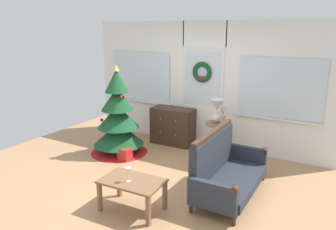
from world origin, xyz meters
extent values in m
plane|color=#AD7F56|center=(0.00, 0.00, 0.00)|extent=(6.76, 6.76, 0.00)
cube|color=white|center=(-1.52, 2.09, 1.27)|extent=(2.15, 0.08, 2.55)
cube|color=white|center=(1.52, 2.09, 1.27)|extent=(2.15, 0.08, 2.55)
cube|color=white|center=(0.00, 2.09, 2.30)|extent=(0.94, 0.08, 0.50)
cube|color=silver|center=(0.00, 2.05, 1.02)|extent=(0.90, 0.05, 2.05)
cube|color=white|center=(0.00, 2.03, 0.45)|extent=(0.78, 0.02, 0.80)
cube|color=silver|center=(0.00, 2.03, 1.40)|extent=(0.78, 0.01, 1.10)
cube|color=silver|center=(-1.52, 2.03, 1.35)|extent=(1.50, 0.01, 1.10)
cube|color=silver|center=(1.52, 2.03, 1.35)|extent=(1.50, 0.01, 1.10)
cube|color=silver|center=(-1.52, 2.02, 0.78)|extent=(1.59, 0.06, 0.03)
cube|color=silver|center=(1.52, 2.02, 0.78)|extent=(1.59, 0.06, 0.03)
torus|color=#164424|center=(0.00, 1.99, 1.55)|extent=(0.41, 0.09, 0.41)
cube|color=red|center=(0.00, 1.97, 1.42)|extent=(0.10, 0.02, 0.10)
cylinder|color=#4C331E|center=(-1.23, 0.81, 0.11)|extent=(0.10, 0.10, 0.23)
cone|color=red|center=(-1.23, 0.81, 0.05)|extent=(1.13, 1.13, 0.10)
cone|color=#194C28|center=(-1.23, 0.81, 0.39)|extent=(0.99, 0.99, 0.44)
cone|color=#194C28|center=(-1.23, 0.81, 0.74)|extent=(0.81, 0.81, 0.44)
cone|color=#194C28|center=(-1.23, 0.81, 1.09)|extent=(0.63, 0.63, 0.44)
cone|color=#194C28|center=(-1.23, 0.81, 1.44)|extent=(0.45, 0.45, 0.44)
cone|color=#E0BC4C|center=(-1.23, 0.81, 1.68)|extent=(0.12, 0.12, 0.12)
sphere|color=red|center=(-1.02, 0.68, 1.17)|extent=(0.06, 0.06, 0.06)
sphere|color=gold|center=(-1.20, 1.22, 0.42)|extent=(0.07, 0.07, 0.07)
sphere|color=silver|center=(-0.91, 0.97, 0.51)|extent=(0.07, 0.07, 0.07)
sphere|color=#264CB2|center=(-1.31, 0.98, 1.40)|extent=(0.07, 0.07, 0.07)
sphere|color=red|center=(-1.58, 0.73, 0.64)|extent=(0.07, 0.07, 0.07)
cube|color=#3D281C|center=(-0.55, 1.79, 0.39)|extent=(0.91, 0.43, 0.78)
sphere|color=tan|center=(-0.73, 1.57, 0.58)|extent=(0.03, 0.03, 0.03)
sphere|color=tan|center=(-0.37, 1.57, 0.58)|extent=(0.03, 0.03, 0.03)
sphere|color=tan|center=(-0.73, 1.57, 0.28)|extent=(0.03, 0.03, 0.03)
sphere|color=tan|center=(-0.37, 1.57, 0.28)|extent=(0.03, 0.03, 0.03)
cylinder|color=#3D281C|center=(1.58, -0.44, 0.07)|extent=(0.05, 0.05, 0.14)
cylinder|color=#3D281C|center=(1.57, 1.00, 0.07)|extent=(0.05, 0.05, 0.14)
cylinder|color=#3D281C|center=(0.98, -0.45, 0.07)|extent=(0.05, 0.05, 0.14)
cylinder|color=#3D281C|center=(0.97, 1.00, 0.07)|extent=(0.05, 0.05, 0.14)
cube|color=#282D38|center=(1.28, 0.28, 0.21)|extent=(0.73, 1.39, 0.14)
cube|color=#282D38|center=(0.98, 0.28, 0.59)|extent=(0.13, 1.38, 0.62)
cube|color=#3D281C|center=(0.98, 0.28, 0.93)|extent=(0.09, 1.35, 0.06)
cube|color=#282D38|center=(1.28, -0.46, 0.33)|extent=(0.66, 0.09, 0.38)
cylinder|color=#3D281C|center=(1.57, -0.46, 0.50)|extent=(0.09, 0.09, 0.09)
cube|color=#282D38|center=(1.27, 1.01, 0.33)|extent=(0.66, 0.09, 0.38)
cylinder|color=#3D281C|center=(1.56, 1.01, 0.50)|extent=(0.09, 0.09, 0.09)
cylinder|color=brown|center=(0.57, 1.53, 0.67)|extent=(0.48, 0.48, 0.02)
cylinder|color=brown|center=(0.57, 1.53, 0.33)|extent=(0.07, 0.07, 0.66)
cube|color=brown|center=(0.73, 1.53, 0.02)|extent=(0.20, 0.05, 0.04)
cube|color=brown|center=(0.49, 1.67, 0.02)|extent=(0.14, 0.20, 0.04)
cube|color=brown|center=(0.49, 1.40, 0.02)|extent=(0.14, 0.20, 0.04)
sphere|color=silver|center=(0.51, 1.57, 0.76)|extent=(0.16, 0.16, 0.16)
cylinder|color=silver|center=(0.51, 1.57, 0.89)|extent=(0.02, 0.02, 0.06)
cone|color=silver|center=(0.51, 1.57, 1.02)|extent=(0.28, 0.28, 0.20)
cylinder|color=tan|center=(0.67, 1.47, 0.76)|extent=(0.09, 0.09, 0.16)
sphere|color=tan|center=(0.67, 1.47, 0.84)|extent=(0.10, 0.10, 0.10)
cylinder|color=#4C7042|center=(0.65, 1.47, 0.94)|extent=(0.07, 0.01, 0.17)
cylinder|color=#4C7042|center=(0.67, 1.47, 0.94)|extent=(0.01, 0.01, 0.18)
cylinder|color=#4C7042|center=(0.69, 1.47, 0.94)|extent=(0.07, 0.01, 0.17)
cube|color=brown|center=(0.26, -0.78, 0.42)|extent=(0.86, 0.56, 0.03)
cube|color=brown|center=(-0.11, -1.01, 0.20)|extent=(0.05, 0.05, 0.41)
cube|color=brown|center=(0.65, -0.98, 0.20)|extent=(0.05, 0.05, 0.41)
cube|color=brown|center=(-0.13, -0.57, 0.20)|extent=(0.05, 0.05, 0.41)
cube|color=brown|center=(0.63, -0.54, 0.20)|extent=(0.05, 0.05, 0.41)
cylinder|color=silver|center=(0.25, -0.83, 0.44)|extent=(0.06, 0.06, 0.01)
cylinder|color=silver|center=(0.25, -0.83, 0.49)|extent=(0.01, 0.01, 0.10)
cone|color=silver|center=(0.25, -0.83, 0.59)|extent=(0.08, 0.08, 0.09)
cube|color=red|center=(-0.89, 0.56, 0.11)|extent=(0.22, 0.20, 0.22)
camera|label=1|loc=(2.64, -3.91, 2.38)|focal=34.31mm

